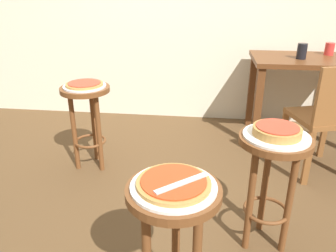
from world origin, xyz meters
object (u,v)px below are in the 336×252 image
object	(u,v)px
pizza_foreground	(174,183)
serving_plate_leftside	(85,86)
cup_near_edge	(302,51)
stool_foreground	(173,226)
pizza_leftside	(84,84)
pizza_server_knife	(181,183)
serving_plate_foreground	(174,187)
pizza_middle	(277,131)
serving_plate_middle	(276,136)
dining_table	(303,74)
condiment_shaker	(302,53)
stool_middle	(272,168)
wooden_chair	(328,116)
stool_leftside	(87,110)
cup_far_edge	(329,49)

from	to	relation	value
pizza_foreground	serving_plate_leftside	world-z (taller)	pizza_foreground
cup_near_edge	pizza_foreground	bearing A→B (deg)	-114.77
stool_foreground	pizza_leftside	world-z (taller)	pizza_leftside
pizza_server_knife	cup_near_edge	bearing A→B (deg)	25.86
serving_plate_foreground	pizza_middle	world-z (taller)	pizza_middle
stool_foreground	serving_plate_leftside	distance (m)	1.44
serving_plate_foreground	serving_plate_middle	bearing A→B (deg)	47.87
serving_plate_middle	dining_table	world-z (taller)	dining_table
serving_plate_foreground	cup_near_edge	size ratio (longest dim) A/B	2.48
serving_plate_middle	pizza_leftside	bearing A→B (deg)	149.90
condiment_shaker	stool_middle	bearing A→B (deg)	-107.13
serving_plate_foreground	condiment_shaker	distance (m)	2.14
serving_plate_leftside	wooden_chair	xyz separation A→B (m)	(1.74, 0.09, -0.18)
serving_plate_leftside	pizza_server_knife	world-z (taller)	pizza_server_knife
pizza_middle	serving_plate_leftside	bearing A→B (deg)	149.90
serving_plate_middle	stool_leftside	bearing A→B (deg)	149.90
stool_foreground	stool_leftside	distance (m)	1.43
pizza_middle	pizza_server_knife	world-z (taller)	pizza_middle
wooden_chair	stool_middle	bearing A→B (deg)	-122.95
condiment_shaker	wooden_chair	size ratio (longest dim) A/B	0.09
pizza_foreground	stool_leftside	bearing A→B (deg)	122.73
serving_plate_middle	stool_leftside	size ratio (longest dim) A/B	0.50
cup_far_edge	stool_middle	bearing A→B (deg)	-113.92
stool_foreground	pizza_leftside	xyz separation A→B (m)	(-0.77, 1.20, 0.20)
serving_plate_leftside	cup_far_edge	distance (m)	2.14
stool_middle	dining_table	size ratio (longest dim) A/B	0.73
stool_middle	stool_leftside	xyz separation A→B (m)	(-1.22, 0.71, 0.00)
dining_table	pizza_middle	bearing A→B (deg)	-108.20
stool_middle	pizza_middle	xyz separation A→B (m)	(0.00, 0.00, 0.21)
serving_plate_foreground	condiment_shaker	xyz separation A→B (m)	(0.89, 1.94, 0.13)
stool_middle	condiment_shaker	world-z (taller)	condiment_shaker
pizza_foreground	wooden_chair	xyz separation A→B (m)	(0.97, 1.29, -0.20)
pizza_middle	pizza_leftside	xyz separation A→B (m)	(-1.22, 0.71, -0.01)
stool_middle	condiment_shaker	bearing A→B (deg)	72.87
stool_foreground	serving_plate_leftside	world-z (taller)	serving_plate_leftside
pizza_middle	stool_leftside	bearing A→B (deg)	149.90
cup_near_edge	pizza_server_knife	xyz separation A→B (m)	(-0.84, -1.92, -0.13)
serving_plate_foreground	cup_far_edge	distance (m)	2.41
stool_foreground	cup_near_edge	size ratio (longest dim) A/B	5.02
pizza_middle	serving_plate_middle	bearing A→B (deg)	180.00
stool_foreground	condiment_shaker	bearing A→B (deg)	65.29
pizza_leftside	dining_table	distance (m)	1.86
stool_middle	serving_plate_middle	bearing A→B (deg)	0.00
serving_plate_middle	stool_leftside	world-z (taller)	serving_plate_middle
dining_table	cup_far_edge	xyz separation A→B (m)	(0.23, 0.14, 0.19)
stool_foreground	cup_near_edge	bearing A→B (deg)	65.23
dining_table	pizza_server_knife	world-z (taller)	dining_table
serving_plate_middle	cup_near_edge	distance (m)	1.47
cup_near_edge	cup_far_edge	world-z (taller)	cup_near_edge
pizza_foreground	pizza_server_knife	distance (m)	0.04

